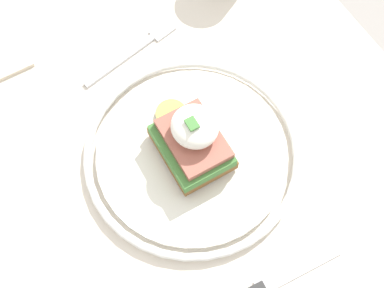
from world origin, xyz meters
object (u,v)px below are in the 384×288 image
Objects in this scene: sandwich at (193,140)px; fork at (135,50)px; knife at (260,287)px; plate at (192,153)px.

sandwich is 0.82× the size of fork.
fork is 0.88× the size of knife.
knife reaches higher than fork.
plate is 2.13× the size of sandwich.
knife is at bearing -4.63° from sandwich.
knife is (0.18, -0.01, -0.04)m from sandwich.
plate is 0.18m from fork.
fork is at bearing 177.21° from plate.
sandwich is 0.19m from fork.
sandwich is 0.72× the size of knife.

